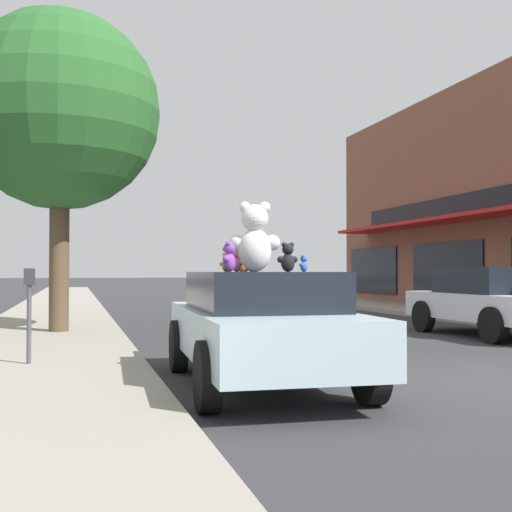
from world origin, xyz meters
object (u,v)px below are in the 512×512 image
(teddy_bear_pink, at_px, (237,261))
(parked_car_far_center, at_px, (489,300))
(parking_meter, at_px, (29,303))
(teddy_bear_red, at_px, (237,263))
(teddy_bear_cream, at_px, (251,263))
(teddy_bear_purple, at_px, (229,257))
(street_tree, at_px, (60,112))
(teddy_bear_black, at_px, (288,258))
(teddy_bear_blue, at_px, (304,264))
(teddy_bear_yellow, at_px, (226,263))
(teddy_bear_giant, at_px, (255,238))
(teddy_bear_brown, at_px, (245,258))
(teddy_bear_orange, at_px, (242,261))
(plush_art_car, at_px, (261,323))

(teddy_bear_pink, distance_m, parked_car_far_center, 7.68)
(teddy_bear_pink, height_order, parking_meter, teddy_bear_pink)
(teddy_bear_red, distance_m, teddy_bear_cream, 0.43)
(parked_car_far_center, bearing_deg, teddy_bear_pink, -148.04)
(teddy_bear_purple, height_order, street_tree, street_tree)
(street_tree, bearing_deg, teddy_bear_black, -63.13)
(teddy_bear_blue, bearing_deg, teddy_bear_yellow, -16.28)
(teddy_bear_yellow, bearing_deg, teddy_bear_giant, -147.33)
(teddy_bear_brown, relative_size, parking_meter, 0.30)
(teddy_bear_cream, bearing_deg, teddy_bear_orange, -40.50)
(teddy_bear_orange, height_order, teddy_bear_brown, teddy_bear_brown)
(teddy_bear_giant, xyz_separation_m, teddy_bear_yellow, (-0.39, -0.20, -0.30))
(teddy_bear_pink, relative_size, teddy_bear_purple, 0.81)
(teddy_bear_orange, bearing_deg, parked_car_far_center, -108.32)
(teddy_bear_giant, distance_m, parking_meter, 3.28)
(teddy_bear_yellow, bearing_deg, teddy_bear_black, -135.64)
(plush_art_car, height_order, teddy_bear_brown, teddy_bear_brown)
(teddy_bear_black, relative_size, teddy_bear_yellow, 1.76)
(teddy_bear_red, relative_size, teddy_bear_black, 0.66)
(teddy_bear_red, xyz_separation_m, teddy_bear_cream, (0.08, -0.42, -0.01))
(teddy_bear_giant, bearing_deg, teddy_bear_black, -120.92)
(teddy_bear_giant, relative_size, teddy_bear_purple, 2.43)
(teddy_bear_red, xyz_separation_m, teddy_bear_yellow, (-0.41, -1.10, -0.02))
(teddy_bear_orange, distance_m, teddy_bear_red, 0.11)
(plush_art_car, relative_size, teddy_bear_brown, 11.26)
(teddy_bear_pink, distance_m, teddy_bear_red, 0.65)
(teddy_bear_brown, bearing_deg, teddy_bear_orange, 115.96)
(teddy_bear_giant, distance_m, teddy_bear_purple, 0.56)
(teddy_bear_giant, relative_size, teddy_bear_brown, 2.19)
(teddy_bear_purple, relative_size, teddy_bear_cream, 1.44)
(teddy_bear_purple, bearing_deg, teddy_bear_giant, 159.70)
(street_tree, bearing_deg, parked_car_far_center, -14.02)
(teddy_bear_orange, relative_size, street_tree, 0.04)
(teddy_bear_giant, distance_m, teddy_bear_black, 0.90)
(teddy_bear_purple, height_order, parked_car_far_center, teddy_bear_purple)
(plush_art_car, relative_size, parked_car_far_center, 1.06)
(teddy_bear_red, relative_size, parked_car_far_center, 0.06)
(teddy_bear_orange, distance_m, parking_meter, 2.91)
(plush_art_car, bearing_deg, teddy_bear_black, 49.89)
(teddy_bear_pink, relative_size, teddy_bear_red, 1.09)
(teddy_bear_giant, height_order, parked_car_far_center, teddy_bear_giant)
(teddy_bear_yellow, distance_m, street_tree, 7.69)
(teddy_bear_giant, height_order, parking_meter, teddy_bear_giant)
(teddy_bear_orange, relative_size, teddy_bear_purple, 0.86)
(teddy_bear_giant, distance_m, teddy_bear_orange, 0.84)
(teddy_bear_giant, distance_m, teddy_bear_brown, 1.05)
(teddy_bear_blue, relative_size, teddy_bear_black, 0.56)
(teddy_bear_giant, height_order, teddy_bear_blue, teddy_bear_giant)
(teddy_bear_brown, bearing_deg, teddy_bear_black, -168.64)
(teddy_bear_blue, height_order, teddy_bear_brown, teddy_bear_brown)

